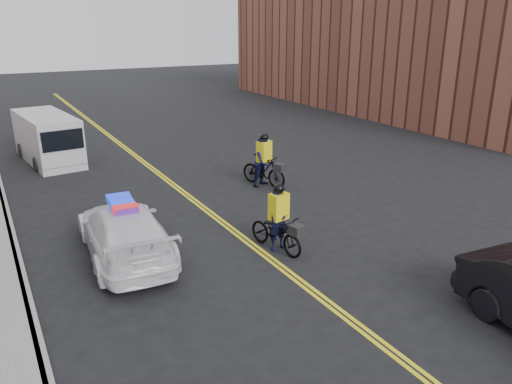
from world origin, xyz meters
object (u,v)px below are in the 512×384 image
(police_cruiser, at_px, (125,231))
(cargo_van, at_px, (48,139))
(cyclist_near, at_px, (279,227))
(cyclist_far, at_px, (264,165))

(police_cruiser, xyz_separation_m, cargo_van, (-0.33, 11.43, 0.32))
(cyclist_near, bearing_deg, cargo_van, 95.90)
(cargo_van, height_order, cyclist_near, cargo_van)
(cargo_van, xyz_separation_m, cyclist_far, (6.79, -7.89, -0.23))
(police_cruiser, xyz_separation_m, cyclist_far, (6.46, 3.54, 0.08))
(cargo_van, bearing_deg, police_cruiser, -94.82)
(police_cruiser, bearing_deg, cyclist_near, 160.70)
(cyclist_near, bearing_deg, cyclist_far, 51.80)
(police_cruiser, height_order, cyclist_far, cyclist_far)
(police_cruiser, xyz_separation_m, cyclist_near, (3.88, -1.69, -0.06))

